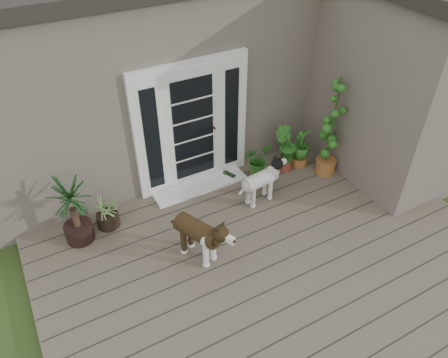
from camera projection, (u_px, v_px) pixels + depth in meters
deck at (277, 266)px, 5.97m from camera, size 6.20×4.60×0.12m
house_main at (154, 56)px, 7.97m from camera, size 7.40×4.00×3.10m
house_wing at (395, 90)px, 6.89m from camera, size 1.60×2.40×3.10m
door_unit at (192, 126)px, 6.70m from camera, size 1.90×0.14×2.15m
door_step at (200, 186)px, 7.22m from camera, size 1.60×0.40×0.05m
brindle_dog at (198, 238)px, 5.81m from camera, size 0.70×0.95×0.73m
white_dog at (260, 185)px, 6.76m from camera, size 0.79×0.42×0.63m
spider_plant at (106, 210)px, 6.33m from camera, size 0.63×0.63×0.59m
yucca at (73, 211)px, 5.96m from camera, size 0.99×0.99×1.10m
herb_a at (257, 165)px, 7.22m from camera, size 0.64×0.64×0.59m
herb_b at (285, 154)px, 7.46m from camera, size 0.57×0.57×0.61m
herb_c at (300, 150)px, 7.55m from camera, size 0.54×0.54×0.60m
sapling at (332, 126)px, 6.99m from camera, size 0.59×0.59×1.84m
clog_left at (230, 175)px, 7.42m from camera, size 0.22×0.29×0.08m
clog_right at (254, 177)px, 7.37m from camera, size 0.23×0.31×0.08m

